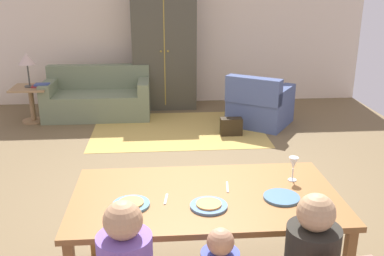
{
  "coord_description": "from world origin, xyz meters",
  "views": [
    {
      "loc": [
        -0.31,
        -4.08,
        2.18
      ],
      "look_at": [
        0.0,
        -0.13,
        0.85
      ],
      "focal_mm": 40.92,
      "sensor_mm": 36.0,
      "label": 1
    }
  ],
  "objects_px": {
    "plate_near_woman": "(282,197)",
    "table_lamp": "(27,60)",
    "couch": "(98,98)",
    "dining_table": "(206,203)",
    "plate_near_child": "(209,206)",
    "wine_glass": "(293,164)",
    "side_table": "(31,99)",
    "book_lower": "(39,86)",
    "plate_near_man": "(131,204)",
    "armoire": "(164,49)",
    "armchair": "(259,105)",
    "book_upper": "(42,84)",
    "handbag": "(231,127)"
  },
  "relations": [
    {
      "from": "plate_near_woman",
      "to": "table_lamp",
      "type": "xyz_separation_m",
      "value": [
        -2.87,
        4.35,
        0.24
      ]
    },
    {
      "from": "couch",
      "to": "table_lamp",
      "type": "distance_m",
      "value": 1.27
    },
    {
      "from": "dining_table",
      "to": "plate_near_child",
      "type": "bearing_deg",
      "value": -90.0
    },
    {
      "from": "wine_glass",
      "to": "side_table",
      "type": "relative_size",
      "value": 0.32
    },
    {
      "from": "couch",
      "to": "book_lower",
      "type": "relative_size",
      "value": 7.86
    },
    {
      "from": "plate_near_woman",
      "to": "plate_near_man",
      "type": "bearing_deg",
      "value": -178.89
    },
    {
      "from": "table_lamp",
      "to": "couch",
      "type": "bearing_deg",
      "value": 14.15
    },
    {
      "from": "plate_near_man",
      "to": "wine_glass",
      "type": "bearing_deg",
      "value": 14.18
    },
    {
      "from": "plate_near_man",
      "to": "plate_near_child",
      "type": "xyz_separation_m",
      "value": [
        0.51,
        -0.06,
        0.0
      ]
    },
    {
      "from": "dining_table",
      "to": "book_lower",
      "type": "height_order",
      "value": "dining_table"
    },
    {
      "from": "book_lower",
      "to": "plate_near_man",
      "type": "bearing_deg",
      "value": -68.77
    },
    {
      "from": "couch",
      "to": "book_lower",
      "type": "xyz_separation_m",
      "value": [
        -0.87,
        -0.28,
        0.29
      ]
    },
    {
      "from": "wine_glass",
      "to": "book_lower",
      "type": "bearing_deg",
      "value": 125.39
    },
    {
      "from": "wine_glass",
      "to": "plate_near_woman",
      "type": "bearing_deg",
      "value": -119.58
    },
    {
      "from": "armoire",
      "to": "side_table",
      "type": "relative_size",
      "value": 3.62
    },
    {
      "from": "armchair",
      "to": "side_table",
      "type": "relative_size",
      "value": 2.05
    },
    {
      "from": "couch",
      "to": "book_upper",
      "type": "xyz_separation_m",
      "value": [
        -0.83,
        -0.29,
        0.32
      ]
    },
    {
      "from": "book_lower",
      "to": "armchair",
      "type": "bearing_deg",
      "value": -6.97
    },
    {
      "from": "dining_table",
      "to": "plate_near_woman",
      "type": "relative_size",
      "value": 7.48
    },
    {
      "from": "plate_near_child",
      "to": "wine_glass",
      "type": "bearing_deg",
      "value": 28.14
    },
    {
      "from": "armchair",
      "to": "plate_near_man",
      "type": "bearing_deg",
      "value": -114.45
    },
    {
      "from": "armchair",
      "to": "side_table",
      "type": "height_order",
      "value": "armchair"
    },
    {
      "from": "table_lamp",
      "to": "book_upper",
      "type": "height_order",
      "value": "table_lamp"
    },
    {
      "from": "couch",
      "to": "table_lamp",
      "type": "xyz_separation_m",
      "value": [
        -1.02,
        -0.26,
        0.71
      ]
    },
    {
      "from": "table_lamp",
      "to": "book_upper",
      "type": "xyz_separation_m",
      "value": [
        0.2,
        -0.03,
        -0.39
      ]
    },
    {
      "from": "plate_near_woman",
      "to": "handbag",
      "type": "relative_size",
      "value": 0.78
    },
    {
      "from": "plate_near_child",
      "to": "armoire",
      "type": "relative_size",
      "value": 0.12
    },
    {
      "from": "plate_near_man",
      "to": "couch",
      "type": "xyz_separation_m",
      "value": [
        -0.82,
        4.63,
        -0.47
      ]
    },
    {
      "from": "dining_table",
      "to": "book_upper",
      "type": "relative_size",
      "value": 8.5
    },
    {
      "from": "plate_near_woman",
      "to": "couch",
      "type": "height_order",
      "value": "couch"
    },
    {
      "from": "plate_near_child",
      "to": "armchair",
      "type": "bearing_deg",
      "value": 72.32
    },
    {
      "from": "dining_table",
      "to": "table_lamp",
      "type": "height_order",
      "value": "table_lamp"
    },
    {
      "from": "dining_table",
      "to": "book_upper",
      "type": "distance_m",
      "value": 4.74
    },
    {
      "from": "plate_near_man",
      "to": "book_lower",
      "type": "relative_size",
      "value": 1.14
    },
    {
      "from": "couch",
      "to": "armchair",
      "type": "bearing_deg",
      "value": -15.11
    },
    {
      "from": "dining_table",
      "to": "wine_glass",
      "type": "bearing_deg",
      "value": 14.97
    },
    {
      "from": "dining_table",
      "to": "plate_near_woman",
      "type": "xyz_separation_m",
      "value": [
        0.51,
        -0.1,
        0.07
      ]
    },
    {
      "from": "plate_near_woman",
      "to": "table_lamp",
      "type": "bearing_deg",
      "value": 123.43
    },
    {
      "from": "book_lower",
      "to": "handbag",
      "type": "xyz_separation_m",
      "value": [
        2.95,
        -0.88,
        -0.46
      ]
    },
    {
      "from": "plate_near_woman",
      "to": "side_table",
      "type": "bearing_deg",
      "value": 123.43
    },
    {
      "from": "armchair",
      "to": "table_lamp",
      "type": "xyz_separation_m",
      "value": [
        -3.63,
        0.44,
        0.69
      ]
    },
    {
      "from": "plate_near_child",
      "to": "table_lamp",
      "type": "relative_size",
      "value": 0.46
    },
    {
      "from": "armchair",
      "to": "book_lower",
      "type": "bearing_deg",
      "value": 173.03
    },
    {
      "from": "dining_table",
      "to": "handbag",
      "type": "bearing_deg",
      "value": 77.38
    },
    {
      "from": "table_lamp",
      "to": "book_lower",
      "type": "distance_m",
      "value": 0.44
    },
    {
      "from": "armchair",
      "to": "book_upper",
      "type": "bearing_deg",
      "value": 173.07
    },
    {
      "from": "book_upper",
      "to": "handbag",
      "type": "xyz_separation_m",
      "value": [
        2.91,
        -0.87,
        -0.49
      ]
    },
    {
      "from": "plate_near_woman",
      "to": "dining_table",
      "type": "bearing_deg",
      "value": 169.0
    },
    {
      "from": "plate_near_man",
      "to": "handbag",
      "type": "distance_m",
      "value": 3.75
    },
    {
      "from": "armoire",
      "to": "dining_table",
      "type": "bearing_deg",
      "value": -87.75
    }
  ]
}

